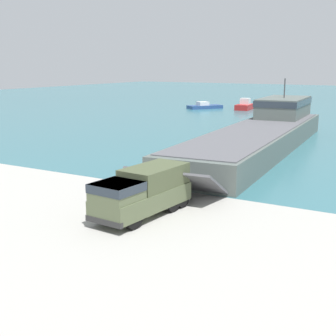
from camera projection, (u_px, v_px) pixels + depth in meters
ground_plane at (139, 211)px, 28.90m from camera, size 240.00×240.00×0.00m
landing_craft at (263, 131)px, 50.92m from camera, size 9.77×40.15×7.12m
military_truck at (142, 191)px, 27.65m from camera, size 3.07×7.20×2.80m
soldier_on_ramp at (108, 189)px, 30.20m from camera, size 0.49×0.36×1.69m
moored_boat_a at (204, 106)px, 95.14m from camera, size 6.30×7.30×1.40m
moored_boat_b at (245, 106)px, 92.73m from camera, size 2.95×5.27×2.24m
mooring_bollard at (132, 181)px, 34.37m from camera, size 0.32×0.32×0.83m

